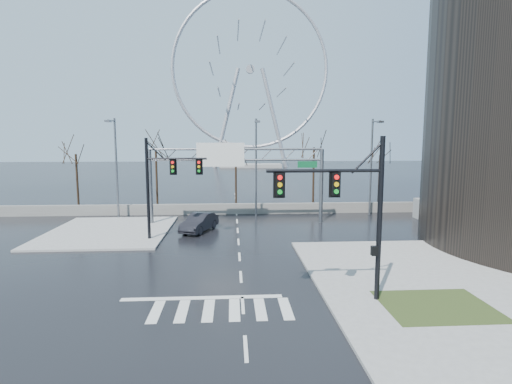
{
  "coord_description": "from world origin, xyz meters",
  "views": [
    {
      "loc": [
        -0.47,
        -22.16,
        7.78
      ],
      "look_at": [
        1.31,
        7.13,
        4.0
      ],
      "focal_mm": 28.0,
      "sensor_mm": 36.0,
      "label": 1
    }
  ],
  "objects": [
    {
      "name": "tree_far_left",
      "position": [
        -18.0,
        24.0,
        5.57
      ],
      "size": [
        3.5,
        3.5,
        7.0
      ],
      "color": "black",
      "rests_on": "ground"
    },
    {
      "name": "streetlight_right",
      "position": [
        14.0,
        18.16,
        5.89
      ],
      "size": [
        0.5,
        2.55,
        10.0
      ],
      "color": "slate",
      "rests_on": "ground"
    },
    {
      "name": "tree_left",
      "position": [
        -9.0,
        23.5,
        5.98
      ],
      "size": [
        3.75,
        3.75,
        7.5
      ],
      "color": "black",
      "rests_on": "ground"
    },
    {
      "name": "signal_mast_near",
      "position": [
        5.14,
        -4.04,
        4.87
      ],
      "size": [
        5.52,
        0.41,
        8.0
      ],
      "color": "black",
      "rests_on": "ground"
    },
    {
      "name": "grass_strip",
      "position": [
        9.0,
        -5.0,
        0.15
      ],
      "size": [
        5.0,
        4.0,
        0.02
      ],
      "primitive_type": "cube",
      "color": "#2D3817",
      "rests_on": "sidewalk_near"
    },
    {
      "name": "signal_mast_far",
      "position": [
        -5.87,
        8.96,
        4.83
      ],
      "size": [
        4.72,
        0.41,
        8.0
      ],
      "color": "black",
      "rests_on": "ground"
    },
    {
      "name": "streetlight_mid",
      "position": [
        2.0,
        18.16,
        5.89
      ],
      "size": [
        0.5,
        2.55,
        10.0
      ],
      "color": "slate",
      "rests_on": "ground"
    },
    {
      "name": "streetlight_left",
      "position": [
        -12.0,
        18.16,
        5.89
      ],
      "size": [
        0.5,
        2.55,
        10.0
      ],
      "color": "slate",
      "rests_on": "ground"
    },
    {
      "name": "tree_center",
      "position": [
        0.0,
        24.5,
        5.17
      ],
      "size": [
        3.25,
        3.25,
        6.5
      ],
      "color": "black",
      "rests_on": "ground"
    },
    {
      "name": "tree_far_right",
      "position": [
        17.0,
        24.0,
        5.41
      ],
      "size": [
        3.4,
        3.4,
        6.8
      ],
      "color": "black",
      "rests_on": "ground"
    },
    {
      "name": "barrier_wall",
      "position": [
        0.0,
        20.0,
        0.55
      ],
      "size": [
        52.0,
        0.5,
        1.1
      ],
      "primitive_type": "cube",
      "color": "slate",
      "rests_on": "ground"
    },
    {
      "name": "car",
      "position": [
        -3.31,
        11.9,
        0.77
      ],
      "size": [
        3.25,
        4.95,
        1.54
      ],
      "primitive_type": "imported",
      "rotation": [
        0.0,
        0.0,
        -0.38
      ],
      "color": "black",
      "rests_on": "ground"
    },
    {
      "name": "ground",
      "position": [
        0.0,
        0.0,
        0.0
      ],
      "size": [
        260.0,
        260.0,
        0.0
      ],
      "primitive_type": "plane",
      "color": "black",
      "rests_on": "ground"
    },
    {
      "name": "tree_right",
      "position": [
        9.0,
        23.5,
        6.22
      ],
      "size": [
        3.9,
        3.9,
        7.8
      ],
      "color": "black",
      "rests_on": "ground"
    },
    {
      "name": "sidewalk_right_ext",
      "position": [
        10.0,
        2.0,
        0.07
      ],
      "size": [
        12.0,
        10.0,
        0.15
      ],
      "primitive_type": "cube",
      "color": "gray",
      "rests_on": "ground"
    },
    {
      "name": "sidewalk_far",
      "position": [
        -11.0,
        12.0,
        0.07
      ],
      "size": [
        10.0,
        12.0,
        0.15
      ],
      "primitive_type": "cube",
      "color": "gray",
      "rests_on": "ground"
    },
    {
      "name": "sign_gantry",
      "position": [
        -0.38,
        14.96,
        5.18
      ],
      "size": [
        16.36,
        0.4,
        7.6
      ],
      "color": "slate",
      "rests_on": "ground"
    },
    {
      "name": "ferris_wheel",
      "position": [
        5.0,
        95.0,
        26.13
      ],
      "size": [
        45.0,
        6.0,
        50.91
      ],
      "color": "gray",
      "rests_on": "ground"
    }
  ]
}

